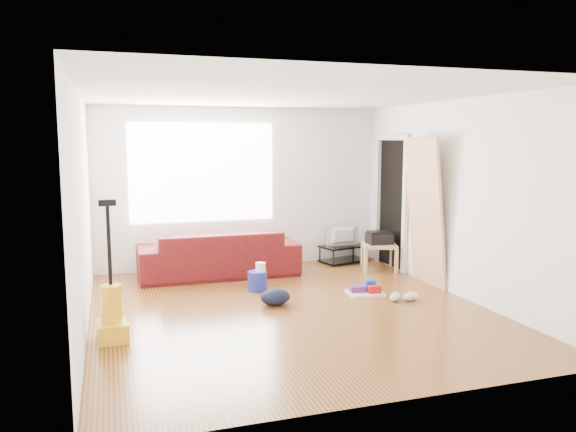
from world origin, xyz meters
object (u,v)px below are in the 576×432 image
object	(u,v)px
sofa	(219,275)
side_table	(379,248)
cleaning_tray	(366,290)
vacuum	(112,315)
backpack	(275,305)
tv_stand	(344,253)
bucket	(257,290)

from	to	relation	value
sofa	side_table	xyz separation A→B (m)	(2.43, -0.40, 0.35)
cleaning_tray	vacuum	world-z (taller)	vacuum
side_table	backpack	xyz separation A→B (m)	(-2.06, -1.32, -0.35)
sofa	tv_stand	bearing A→B (deg)	-172.77
tv_stand	bucket	size ratio (longest dim) A/B	3.26
side_table	bucket	xyz separation A→B (m)	(-2.09, -0.59, -0.35)
backpack	vacuum	distance (m)	2.02
tv_stand	vacuum	distance (m)	4.51
side_table	cleaning_tray	xyz separation A→B (m)	(-0.80, -1.21, -0.30)
sofa	bucket	distance (m)	1.05
sofa	backpack	distance (m)	1.76
side_table	bucket	bearing A→B (deg)	-164.18
sofa	side_table	world-z (taller)	side_table
cleaning_tray	backpack	bearing A→B (deg)	-174.79
backpack	vacuum	bearing A→B (deg)	-165.28
bucket	cleaning_tray	world-z (taller)	cleaning_tray
bucket	vacuum	world-z (taller)	vacuum
tv_stand	sofa	bearing A→B (deg)	173.15
side_table	cleaning_tray	world-z (taller)	side_table
sofa	side_table	size ratio (longest dim) A/B	3.61
backpack	tv_stand	bearing A→B (deg)	44.15
sofa	bucket	xyz separation A→B (m)	(0.33, -1.00, 0.00)
sofa	cleaning_tray	size ratio (longest dim) A/B	4.73
backpack	vacuum	world-z (taller)	vacuum
sofa	bucket	bearing A→B (deg)	108.50
tv_stand	bucket	world-z (taller)	tv_stand
cleaning_tray	tv_stand	bearing A→B (deg)	75.10
sofa	vacuum	world-z (taller)	vacuum
sofa	vacuum	distance (m)	2.84
sofa	vacuum	bearing A→B (deg)	57.41
cleaning_tray	vacuum	distance (m)	3.25
bucket	vacuum	bearing A→B (deg)	-143.28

